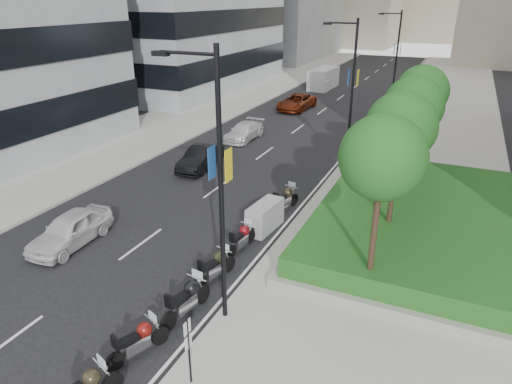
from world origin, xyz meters
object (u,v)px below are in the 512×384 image
Objects in this scene: lamp_post_0 at (216,180)px; parking_sign at (189,345)px; car_b at (201,158)px; motorcycle_4 at (242,238)px; motorcycle_3 at (215,266)px; car_d at (296,102)px; delivery_van at (323,79)px; motorcycle_1 at (139,340)px; lamp_post_1 at (350,86)px; motorcycle_2 at (187,299)px; motorcycle_6 at (285,199)px; motorcycle_5 at (265,217)px; car_a at (70,230)px; car_c at (244,131)px; lamp_post_2 at (395,55)px.

parking_sign is at bearing -77.67° from lamp_post_0.
motorcycle_4 is at bearing -54.56° from car_b.
motorcycle_3 is 0.42× the size of car_d.
delivery_van is (-9.59, 45.20, -0.36)m from parking_sign.
motorcycle_1 is 45.46m from delivery_van.
lamp_post_1 reaches higher than car_b.
motorcycle_6 is at bearing 7.64° from motorcycle_2.
motorcycle_5 reaches higher than motorcycle_1.
motorcycle_1 is 0.37× the size of delivery_van.
motorcycle_2 is 14.64m from car_b.
car_c is at bearing 87.19° from car_a.
car_c is (-9.07, 22.42, -0.82)m from parking_sign.
motorcycle_4 is at bearing -71.38° from car_d.
lamp_post_1 is 2.06× the size of car_c.
parking_sign is 9.70m from motorcycle_5.
lamp_post_1 is at bearing -15.20° from car_c.
car_d reaches higher than motorcycle_1.
delivery_van is (-7.69, 40.30, 0.48)m from motorcycle_3.
lamp_post_2 is 34.58m from car_a.
parking_sign is at bearing -137.95° from motorcycle_2.
motorcycle_3 is at bearing 11.64° from motorcycle_2.
motorcycle_4 is 0.92× the size of motorcycle_6.
motorcycle_4 is at bearing -92.48° from lamp_post_2.
motorcycle_6 is (0.30, 4.43, 0.06)m from motorcycle_4.
motorcycle_6 is 0.53× the size of car_c.
car_b is at bearing -85.73° from delivery_van.
lamp_post_1 is 9.38m from motorcycle_6.
parking_sign is 7.69m from motorcycle_4.
car_d is at bearing 21.88° from motorcycle_5.
motorcycle_2 is 0.57× the size of car_b.
motorcycle_4 is at bearing -63.93° from car_c.
lamp_post_0 is at bearing -65.71° from car_c.
lamp_post_1 is at bearing 7.25° from motorcycle_6.
lamp_post_2 is 2.09× the size of car_b.
motorcycle_6 is at bearing 11.40° from motorcycle_3.
car_a reaches higher than motorcycle_3.
motorcycle_6 is (-1.69, 11.80, -0.82)m from parking_sign.
motorcycle_1 is 0.49× the size of car_a.
parking_sign reaches higher than motorcycle_3.
car_d is at bearing 120.91° from lamp_post_1.
motorcycle_5 is at bearing 100.74° from parking_sign.
motorcycle_6 is 10.21m from car_a.
motorcycle_3 is at bearing -167.41° from motorcycle_6.
motorcycle_6 is at bearing 2.83° from motorcycle_5.
motorcycle_1 is at bearing -94.07° from lamp_post_1.
lamp_post_1 is at bearing 58.33° from car_a.
parking_sign reaches higher than delivery_van.
motorcycle_3 is (0.15, 4.53, 0.02)m from motorcycle_1.
lamp_post_1 reaches higher than car_c.
lamp_post_2 is at bearing 65.49° from car_b.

